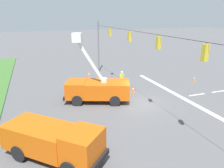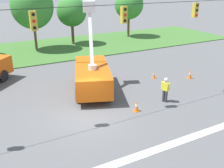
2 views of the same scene
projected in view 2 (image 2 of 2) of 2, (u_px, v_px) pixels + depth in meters
name	position (u px, v px, depth m)	size (l,w,h in m)	color
ground_plane	(88.00, 116.00, 16.28)	(200.00, 200.00, 0.00)	#565659
grass_verge	(28.00, 52.00, 31.01)	(56.00, 12.00, 0.10)	#3D6B2D
signal_gantry	(86.00, 44.00, 14.61)	(26.20, 0.33, 7.20)	slate
tree_east	(32.00, 6.00, 29.91)	(4.84, 4.66, 7.74)	brown
tree_far_east	(72.00, 12.00, 33.14)	(3.72, 4.03, 6.09)	brown
tree_east_end	(129.00, 5.00, 37.56)	(4.08, 4.22, 6.76)	brown
utility_truck_bucket_lift	(92.00, 74.00, 19.53)	(4.46, 6.57, 6.49)	#D6560F
road_worker	(165.00, 88.00, 17.91)	(0.38, 0.60, 1.77)	#383842
traffic_cone_foreground_right	(154.00, 75.00, 22.64)	(0.36, 0.36, 0.59)	orange
traffic_cone_mid_right	(137.00, 106.00, 16.82)	(0.36, 0.36, 0.70)	orange
traffic_cone_near_bucket	(190.00, 74.00, 22.52)	(0.36, 0.36, 0.75)	orange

